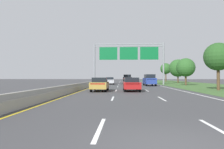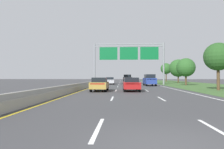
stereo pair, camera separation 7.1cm
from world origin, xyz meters
The scene contains 14 objects.
ground_plane centered at (0.00, 35.00, 0.00)m, with size 220.00×220.00×0.00m, color #3D3D3F.
lane_striping centered at (0.00, 34.54, 0.00)m, with size 11.96×106.00×0.01m.
grass_verge_right centered at (13.95, 35.00, 0.01)m, with size 14.00×110.00×0.02m, color #3D602D.
median_barrier_concrete centered at (-6.60, 35.00, 0.35)m, with size 0.60×110.00×0.85m.
overhead_sign_gantry centered at (0.30, 38.27, 6.30)m, with size 15.06×0.42×8.89m.
pickup_truck_black centered at (0.11, 43.22, 1.07)m, with size 2.03×5.41×2.20m.
car_gold_left_lane_sedan centered at (-3.69, 18.39, 0.82)m, with size 1.83×4.40×1.57m.
car_silver_left_lane_sedan centered at (-3.78, 39.86, 0.82)m, with size 1.92×4.44×1.57m.
car_blue_right_lane_suv centered at (3.94, 32.85, 1.10)m, with size 2.03×4.75×2.11m.
car_red_centre_lane_sedan centered at (-0.05, 18.56, 0.82)m, with size 1.92×4.44×1.57m.
roadside_tree_near centered at (10.60, 20.37, 4.09)m, with size 3.41×3.41×5.82m.
roadside_tree_mid centered at (11.47, 35.77, 3.51)m, with size 3.66×3.66×5.35m.
roadside_tree_far centered at (14.25, 51.53, 4.06)m, with size 4.81×4.81×6.48m.
roadside_tree_distant centered at (13.50, 63.35, 4.38)m, with size 3.64×3.64×6.22m.
Camera 1 is at (-1.15, -4.92, 1.64)m, focal length 32.51 mm.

